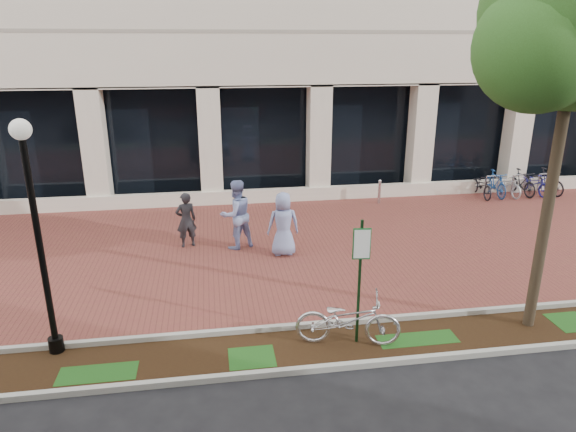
{
  "coord_description": "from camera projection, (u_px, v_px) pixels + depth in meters",
  "views": [
    {
      "loc": [
        -2.05,
        -13.69,
        5.63
      ],
      "look_at": [
        -0.04,
        -0.8,
        1.22
      ],
      "focal_mm": 32.0,
      "sensor_mm": 36.0,
      "label": 1
    }
  ],
  "objects": [
    {
      "name": "curb_street_side",
      "position": [
        334.0,
        367.0,
        9.28
      ],
      "size": [
        40.0,
        0.12,
        0.12
      ],
      "primitive_type": "cube",
      "color": "#A4A49A",
      "rests_on": "ground"
    },
    {
      "name": "bike_rack_cluster",
      "position": [
        514.0,
        183.0,
        19.86
      ],
      "size": [
        3.49,
        1.77,
        0.99
      ],
      "rotation": [
        0.0,
        0.0,
        0.04
      ],
      "color": "black",
      "rests_on": "ground"
    },
    {
      "name": "bollard",
      "position": [
        379.0,
        191.0,
        18.82
      ],
      "size": [
        0.12,
        0.12,
        0.92
      ],
      "color": "silver",
      "rests_on": "ground"
    },
    {
      "name": "locked_bicycle",
      "position": [
        348.0,
        320.0,
        9.95
      ],
      "size": [
        2.15,
        1.16,
        1.07
      ],
      "primitive_type": "imported",
      "rotation": [
        0.0,
        0.0,
        1.34
      ],
      "color": "silver",
      "rests_on": "ground"
    },
    {
      "name": "ground",
      "position": [
        285.0,
        247.0,
        14.92
      ],
      "size": [
        120.0,
        120.0,
        0.0
      ],
      "primitive_type": "plane",
      "color": "black",
      "rests_on": "ground"
    },
    {
      "name": "brick_plaza",
      "position": [
        285.0,
        247.0,
        14.92
      ],
      "size": [
        40.0,
        9.0,
        0.01
      ],
      "primitive_type": "cube",
      "color": "brown",
      "rests_on": "ground"
    },
    {
      "name": "pedestrian_right",
      "position": [
        283.0,
        224.0,
        14.1
      ],
      "size": [
        0.89,
        0.59,
        1.8
      ],
      "primitive_type": "imported",
      "rotation": [
        0.0,
        0.0,
        3.16
      ],
      "color": "#818FC1",
      "rests_on": "ground"
    },
    {
      "name": "pedestrian_mid",
      "position": [
        236.0,
        215.0,
        14.56
      ],
      "size": [
        1.21,
        1.1,
        2.01
      ],
      "primitive_type": "imported",
      "rotation": [
        0.0,
        0.0,
        3.58
      ],
      "color": "#91A2D9",
      "rests_on": "ground"
    },
    {
      "name": "parking_sign",
      "position": [
        360.0,
        267.0,
        9.65
      ],
      "size": [
        0.34,
        0.07,
        2.56
      ],
      "rotation": [
        0.0,
        0.0,
        -0.1
      ],
      "color": "#133517",
      "rests_on": "ground"
    },
    {
      "name": "planting_strip",
      "position": [
        325.0,
        347.0,
        10.0
      ],
      "size": [
        40.0,
        1.5,
        0.01
      ],
      "primitive_type": "cube",
      "color": "black",
      "rests_on": "ground"
    },
    {
      "name": "pedestrian_left",
      "position": [
        186.0,
        220.0,
        14.7
      ],
      "size": [
        0.68,
        0.54,
        1.63
      ],
      "primitive_type": "imported",
      "rotation": [
        0.0,
        0.0,
        3.43
      ],
      "color": "#25252A",
      "rests_on": "ground"
    },
    {
      "name": "curb_plaza_side",
      "position": [
        317.0,
        325.0,
        10.69
      ],
      "size": [
        40.0,
        0.12,
        0.12
      ],
      "primitive_type": "cube",
      "color": "#A4A49A",
      "rests_on": "ground"
    },
    {
      "name": "lamppost",
      "position": [
        37.0,
        229.0,
        9.06
      ],
      "size": [
        0.36,
        0.36,
        4.45
      ],
      "color": "black",
      "rests_on": "ground"
    }
  ]
}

